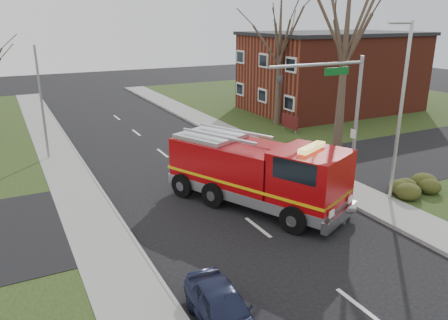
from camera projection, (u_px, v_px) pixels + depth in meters
name	position (u px, v px, depth m)	size (l,w,h in m)	color
ground	(258.00, 228.00, 18.57)	(120.00, 120.00, 0.00)	black
sidewalk_right	(367.00, 199.00, 21.25)	(2.40, 80.00, 0.15)	gray
sidewalk_left	(112.00, 261.00, 15.85)	(2.40, 80.00, 0.15)	gray
brick_building	(331.00, 72.00, 40.90)	(15.40, 10.40, 7.25)	maroon
health_center_sign	(290.00, 122.00, 33.42)	(0.12, 2.00, 1.40)	#521314
hedge_corner	(425.00, 187.00, 21.46)	(2.80, 2.00, 0.90)	#323915
bare_tree_near	(346.00, 37.00, 25.46)	(6.00, 6.00, 12.00)	#382821
bare_tree_far	(280.00, 45.00, 34.00)	(5.25, 5.25, 10.50)	#382821
traffic_signal_mast	(338.00, 102.00, 20.64)	(5.29, 0.18, 6.80)	gray
streetlight_pole	(400.00, 109.00, 19.84)	(1.48, 0.16, 8.40)	#B7BABF
utility_pole_far	(42.00, 105.00, 26.34)	(0.14, 0.14, 7.00)	gray
fire_engine	(257.00, 174.00, 20.33)	(6.17, 8.97, 3.44)	#9D070A
parked_car_maroon	(223.00, 309.00, 12.43)	(1.45, 3.61, 1.23)	#1C213E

